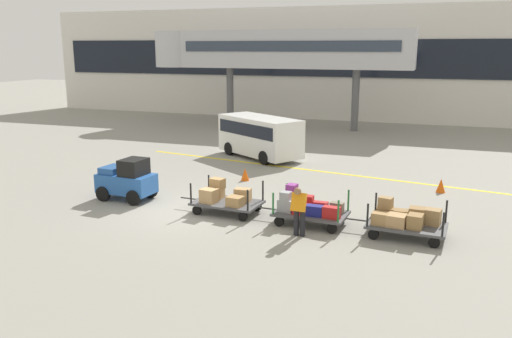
% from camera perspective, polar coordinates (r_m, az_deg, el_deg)
% --- Properties ---
extents(ground_plane, '(120.00, 120.00, 0.00)m').
position_cam_1_polar(ground_plane, '(18.66, -7.97, -4.45)').
color(ground_plane, gray).
extents(apron_lead_line, '(18.43, 3.39, 0.01)m').
position_cam_1_polar(apron_lead_line, '(24.51, 6.21, -0.15)').
color(apron_lead_line, yellow).
rests_on(apron_lead_line, ground_plane).
extents(terminal_building, '(49.91, 2.51, 8.63)m').
position_cam_1_polar(terminal_building, '(42.55, 8.48, 11.26)').
color(terminal_building, silver).
rests_on(terminal_building, ground_plane).
extents(jet_bridge, '(18.71, 3.00, 6.74)m').
position_cam_1_polar(jet_bridge, '(37.65, 1.22, 12.80)').
color(jet_bridge, '#B7B7BC').
rests_on(jet_bridge, ground_plane).
extents(baggage_tug, '(2.16, 1.34, 1.58)m').
position_cam_1_polar(baggage_tug, '(20.16, -13.83, -1.17)').
color(baggage_tug, '#2659A5').
rests_on(baggage_tug, ground_plane).
extents(baggage_cart_lead, '(3.04, 1.54, 1.11)m').
position_cam_1_polar(baggage_cart_lead, '(18.10, -3.34, -3.18)').
color(baggage_cart_lead, '#4C4C4F').
rests_on(baggage_cart_lead, ground_plane).
extents(baggage_cart_middle, '(3.04, 1.54, 1.17)m').
position_cam_1_polar(baggage_cart_middle, '(17.03, 5.66, -4.27)').
color(baggage_cart_middle, '#4C4C4F').
rests_on(baggage_cart_middle, ground_plane).
extents(baggage_cart_tail, '(3.04, 1.54, 1.10)m').
position_cam_1_polar(baggage_cart_tail, '(16.47, 15.82, -5.30)').
color(baggage_cart_tail, '#4C4C4F').
rests_on(baggage_cart_tail, ground_plane).
extents(baggage_handler, '(0.43, 0.45, 1.56)m').
position_cam_1_polar(baggage_handler, '(15.80, 4.68, -4.34)').
color(baggage_handler, black).
rests_on(baggage_handler, ground_plane).
extents(shuttle_van, '(5.07, 4.19, 2.10)m').
position_cam_1_polar(shuttle_van, '(27.05, 0.40, 3.84)').
color(shuttle_van, white).
rests_on(shuttle_van, ground_plane).
extents(safety_cone_near, '(0.36, 0.36, 0.55)m').
position_cam_1_polar(safety_cone_near, '(22.50, -1.19, -0.56)').
color(safety_cone_near, '#EA590F').
rests_on(safety_cone_near, ground_plane).
extents(safety_cone_far, '(0.36, 0.36, 0.55)m').
position_cam_1_polar(safety_cone_far, '(21.89, 19.44, -1.71)').
color(safety_cone_far, '#EA590F').
rests_on(safety_cone_far, ground_plane).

